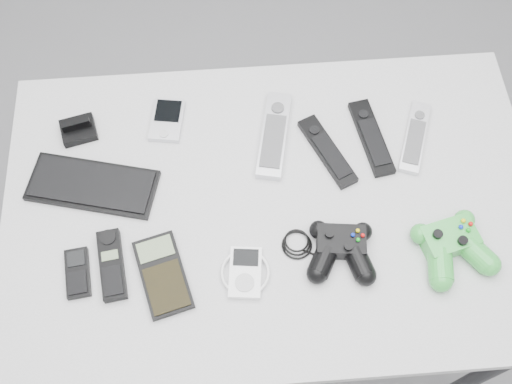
{
  "coord_description": "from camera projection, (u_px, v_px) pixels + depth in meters",
  "views": [
    {
      "loc": [
        -0.16,
        -0.64,
        1.95
      ],
      "look_at": [
        -0.11,
        -0.06,
        0.8
      ],
      "focal_mm": 42.0,
      "sensor_mm": 36.0,
      "label": 1
    }
  ],
  "objects": [
    {
      "name": "remote_silver_a",
      "position": [
        274.0,
        135.0,
        1.36
      ],
      "size": [
        0.1,
        0.23,
        0.02
      ],
      "primitive_type": "cube",
      "rotation": [
        0.0,
        0.0,
        -0.21
      ],
      "color": "silver",
      "rests_on": "desk"
    },
    {
      "name": "pda",
      "position": [
        167.0,
        120.0,
        1.38
      ],
      "size": [
        0.09,
        0.12,
        0.02
      ],
      "primitive_type": "cube",
      "rotation": [
        0.0,
        0.0,
        -0.16
      ],
      "color": "silver",
      "rests_on": "desk"
    },
    {
      "name": "pda_keyboard",
      "position": [
        93.0,
        185.0,
        1.31
      ],
      "size": [
        0.3,
        0.18,
        0.02
      ],
      "primitive_type": "cube",
      "rotation": [
        0.0,
        0.0,
        -0.25
      ],
      "color": "black",
      "rests_on": "desk"
    },
    {
      "name": "controller_black",
      "position": [
        341.0,
        248.0,
        1.23
      ],
      "size": [
        0.26,
        0.18,
        0.05
      ],
      "primitive_type": null,
      "rotation": [
        0.0,
        0.0,
        -0.12
      ],
      "color": "black",
      "rests_on": "desk"
    },
    {
      "name": "mp3_player",
      "position": [
        245.0,
        272.0,
        1.22
      ],
      "size": [
        0.11,
        0.12,
        0.02
      ],
      "primitive_type": "cube",
      "rotation": [
        0.0,
        0.0,
        -0.11
      ],
      "color": "white",
      "rests_on": "desk"
    },
    {
      "name": "controller_green",
      "position": [
        453.0,
        245.0,
        1.23
      ],
      "size": [
        0.19,
        0.2,
        0.05
      ],
      "primitive_type": null,
      "rotation": [
        0.0,
        0.0,
        0.24
      ],
      "color": "green",
      "rests_on": "desk"
    },
    {
      "name": "mobile_phone",
      "position": [
        78.0,
        273.0,
        1.22
      ],
      "size": [
        0.06,
        0.11,
        0.02
      ],
      "primitive_type": "cube",
      "rotation": [
        0.0,
        0.0,
        0.12
      ],
      "color": "black",
      "rests_on": "desk"
    },
    {
      "name": "calculator",
      "position": [
        163.0,
        274.0,
        1.22
      ],
      "size": [
        0.13,
        0.19,
        0.02
      ],
      "primitive_type": "cube",
      "rotation": [
        0.0,
        0.0,
        0.26
      ],
      "color": "black",
      "rests_on": "desk"
    },
    {
      "name": "cordless_handset",
      "position": [
        112.0,
        265.0,
        1.22
      ],
      "size": [
        0.07,
        0.16,
        0.02
      ],
      "primitive_type": "cube",
      "rotation": [
        0.0,
        0.0,
        0.14
      ],
      "color": "black",
      "rests_on": "desk"
    },
    {
      "name": "dock_bracket",
      "position": [
        77.0,
        128.0,
        1.36
      ],
      "size": [
        0.09,
        0.08,
        0.04
      ],
      "primitive_type": "cube",
      "rotation": [
        0.0,
        0.0,
        0.24
      ],
      "color": "black",
      "rests_on": "desk"
    },
    {
      "name": "remote_black_b",
      "position": [
        371.0,
        137.0,
        1.36
      ],
      "size": [
        0.08,
        0.2,
        0.02
      ],
      "primitive_type": "cube",
      "rotation": [
        0.0,
        0.0,
        0.17
      ],
      "color": "black",
      "rests_on": "desk"
    },
    {
      "name": "remote_silver_b",
      "position": [
        415.0,
        137.0,
        1.36
      ],
      "size": [
        0.11,
        0.19,
        0.02
      ],
      "primitive_type": "cube",
      "rotation": [
        0.0,
        0.0,
        -0.36
      ],
      "color": "silver",
      "rests_on": "desk"
    },
    {
      "name": "remote_black_a",
      "position": [
        327.0,
        151.0,
        1.35
      ],
      "size": [
        0.12,
        0.19,
        0.02
      ],
      "primitive_type": "cube",
      "rotation": [
        0.0,
        0.0,
        0.42
      ],
      "color": "black",
      "rests_on": "desk"
    },
    {
      "name": "desk",
      "position": [
        272.0,
        217.0,
        1.36
      ],
      "size": [
        1.17,
        0.75,
        0.78
      ],
      "color": "#A3A3A6",
      "rests_on": "floor"
    },
    {
      "name": "floor",
      "position": [
        288.0,
        280.0,
        2.03
      ],
      "size": [
        3.5,
        3.5,
        0.0
      ],
      "primitive_type": "plane",
      "color": "slate",
      "rests_on": "ground"
    }
  ]
}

